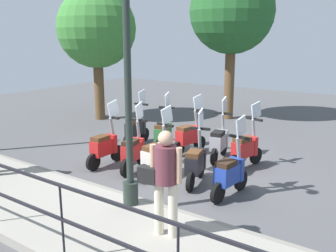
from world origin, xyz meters
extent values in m
plane|color=#4C4C4F|center=(0.00, 0.00, 0.00)|extent=(28.00, 28.00, 0.00)
cube|color=gray|center=(-3.20, 0.00, 0.07)|extent=(2.20, 20.00, 0.15)
cube|color=gray|center=(-2.15, 0.00, 0.07)|extent=(0.10, 20.00, 0.15)
cube|color=black|center=(-4.20, 0.00, 1.20)|extent=(0.04, 16.00, 0.04)
cube|color=black|center=(-4.20, 0.00, 0.73)|extent=(0.04, 16.00, 0.04)
cylinder|color=black|center=(-4.20, -0.89, 0.68)|extent=(0.03, 0.03, 1.05)
cylinder|color=#232D28|center=(-2.40, -0.50, 0.35)|extent=(0.26, 0.26, 0.40)
cylinder|color=#232D28|center=(-2.40, -0.50, 2.19)|extent=(0.12, 0.12, 4.08)
cylinder|color=beige|center=(-2.90, -1.73, 0.56)|extent=(0.14, 0.14, 0.82)
cylinder|color=beige|center=(-2.94, -1.51, 0.56)|extent=(0.14, 0.14, 0.82)
cylinder|color=brown|center=(-2.92, -1.62, 1.25)|extent=(0.38, 0.38, 0.55)
sphere|color=tan|center=(-2.92, -1.62, 1.63)|extent=(0.22, 0.22, 0.22)
cylinder|color=tan|center=(-2.88, -1.81, 1.26)|extent=(0.09, 0.09, 0.52)
cylinder|color=tan|center=(-2.96, -1.42, 1.26)|extent=(0.09, 0.09, 0.52)
cube|color=black|center=(-3.02, -1.37, 1.07)|extent=(0.19, 0.30, 0.24)
cylinder|color=brown|center=(2.77, 5.35, 1.12)|extent=(0.36, 0.36, 2.24)
sphere|color=#387A33|center=(2.77, 5.35, 3.29)|extent=(2.81, 2.81, 2.81)
cylinder|color=brown|center=(5.58, 1.47, 1.37)|extent=(0.36, 0.36, 2.75)
sphere|color=#235B28|center=(5.58, 1.47, 3.88)|extent=(3.01, 3.01, 3.01)
cylinder|color=black|center=(-0.41, -1.70, 0.20)|extent=(0.41, 0.12, 0.40)
cylinder|color=black|center=(-1.24, -1.61, 0.20)|extent=(0.41, 0.12, 0.40)
cube|color=navy|center=(-0.91, -1.65, 0.48)|extent=(0.63, 0.34, 0.36)
cube|color=navy|center=(-0.62, -1.68, 0.50)|extent=(0.15, 0.31, 0.44)
cube|color=black|center=(-0.98, -1.64, 0.71)|extent=(0.43, 0.30, 0.10)
cylinder|color=gray|center=(-0.56, -1.68, 0.85)|extent=(0.19, 0.09, 0.55)
cube|color=black|center=(-0.56, -1.68, 1.13)|extent=(0.11, 0.44, 0.05)
cube|color=silver|center=(-0.50, -1.69, 1.33)|extent=(0.39, 0.07, 0.42)
cylinder|color=black|center=(-0.25, -0.69, 0.20)|extent=(0.41, 0.18, 0.40)
cylinder|color=black|center=(-1.05, -0.91, 0.20)|extent=(0.41, 0.18, 0.40)
cube|color=black|center=(-0.73, -0.82, 0.48)|extent=(0.65, 0.43, 0.36)
cube|color=black|center=(-0.45, -0.74, 0.50)|extent=(0.19, 0.32, 0.44)
cube|color=#4C2D19|center=(-0.80, -0.84, 0.71)|extent=(0.45, 0.36, 0.10)
cylinder|color=gray|center=(-0.40, -0.73, 0.85)|extent=(0.19, 0.12, 0.55)
cube|color=black|center=(-0.40, -0.73, 1.13)|extent=(0.17, 0.44, 0.05)
cube|color=silver|center=(-0.34, -0.71, 1.33)|extent=(0.38, 0.13, 0.42)
cylinder|color=black|center=(-0.38, 0.06, 0.20)|extent=(0.41, 0.11, 0.40)
cylinder|color=black|center=(-1.21, 0.13, 0.20)|extent=(0.41, 0.11, 0.40)
cube|color=beige|center=(-0.88, 0.10, 0.48)|extent=(0.62, 0.33, 0.36)
cube|color=beige|center=(-0.59, 0.08, 0.50)|extent=(0.15, 0.31, 0.44)
cube|color=#4C2D19|center=(-0.95, 0.11, 0.71)|extent=(0.42, 0.29, 0.10)
cylinder|color=gray|center=(-0.53, 0.07, 0.85)|extent=(0.19, 0.09, 0.55)
cube|color=black|center=(-0.53, 0.07, 1.13)|extent=(0.10, 0.44, 0.05)
cube|color=silver|center=(-0.47, 0.07, 1.33)|extent=(0.39, 0.06, 0.42)
cylinder|color=black|center=(-0.36, 0.88, 0.20)|extent=(0.41, 0.17, 0.40)
cylinder|color=black|center=(-1.17, 0.69, 0.20)|extent=(0.41, 0.17, 0.40)
cube|color=#B21E1E|center=(-0.85, 0.76, 0.48)|extent=(0.65, 0.41, 0.36)
cube|color=#B21E1E|center=(-0.57, 0.83, 0.50)|extent=(0.19, 0.32, 0.44)
cube|color=black|center=(-0.92, 0.75, 0.71)|extent=(0.45, 0.35, 0.10)
cylinder|color=gray|center=(-0.51, 0.84, 0.85)|extent=(0.19, 0.11, 0.55)
cube|color=black|center=(-0.51, 0.84, 1.13)|extent=(0.16, 0.44, 0.05)
cube|color=silver|center=(-0.45, 0.86, 1.33)|extent=(0.38, 0.12, 0.42)
cylinder|color=black|center=(-0.48, 1.56, 0.20)|extent=(0.40, 0.09, 0.40)
cylinder|color=black|center=(-1.31, 1.55, 0.20)|extent=(0.40, 0.09, 0.40)
cube|color=#B21E1E|center=(-0.98, 1.55, 0.48)|extent=(0.61, 0.29, 0.36)
cube|color=#B21E1E|center=(-0.69, 1.56, 0.50)|extent=(0.13, 0.30, 0.44)
cube|color=#4C2D19|center=(-1.05, 1.55, 0.71)|extent=(0.40, 0.27, 0.10)
cylinder|color=gray|center=(-0.63, 1.56, 0.85)|extent=(0.18, 0.07, 0.55)
cube|color=black|center=(-0.63, 1.56, 1.13)|extent=(0.07, 0.44, 0.05)
cube|color=silver|center=(-0.57, 1.56, 1.33)|extent=(0.39, 0.04, 0.42)
cylinder|color=black|center=(1.27, -1.34, 0.20)|extent=(0.41, 0.17, 0.40)
cylinder|color=black|center=(0.47, -1.15, 0.20)|extent=(0.41, 0.17, 0.40)
cube|color=#B21E1E|center=(0.79, -1.23, 0.48)|extent=(0.65, 0.41, 0.36)
cube|color=#B21E1E|center=(1.07, -1.29, 0.50)|extent=(0.19, 0.32, 0.44)
cube|color=#4C2D19|center=(0.72, -1.21, 0.71)|extent=(0.45, 0.35, 0.10)
cylinder|color=gray|center=(1.13, -1.31, 0.85)|extent=(0.19, 0.11, 0.55)
cube|color=black|center=(1.13, -1.31, 1.13)|extent=(0.16, 0.44, 0.05)
cube|color=silver|center=(1.19, -1.32, 1.33)|extent=(0.38, 0.12, 0.42)
cylinder|color=black|center=(1.46, -0.39, 0.20)|extent=(0.41, 0.15, 0.40)
cylinder|color=black|center=(0.64, -0.54, 0.20)|extent=(0.41, 0.15, 0.40)
cube|color=gray|center=(0.97, -0.48, 0.48)|extent=(0.64, 0.38, 0.36)
cube|color=gray|center=(1.25, -0.43, 0.50)|extent=(0.17, 0.32, 0.44)
cube|color=black|center=(0.90, -0.50, 0.71)|extent=(0.44, 0.33, 0.10)
cylinder|color=gray|center=(1.31, -0.42, 0.85)|extent=(0.19, 0.10, 0.55)
cube|color=black|center=(1.31, -0.42, 1.13)|extent=(0.14, 0.44, 0.05)
cube|color=silver|center=(1.37, -0.41, 1.33)|extent=(0.39, 0.10, 0.42)
cylinder|color=black|center=(1.45, 0.33, 0.20)|extent=(0.41, 0.16, 0.40)
cylinder|color=black|center=(0.64, 0.49, 0.20)|extent=(0.41, 0.16, 0.40)
cube|color=#B21E1E|center=(0.96, 0.43, 0.48)|extent=(0.64, 0.39, 0.36)
cube|color=#B21E1E|center=(1.25, 0.37, 0.50)|extent=(0.18, 0.32, 0.44)
cube|color=#4C2D19|center=(0.90, 0.44, 0.71)|extent=(0.44, 0.33, 0.10)
cylinder|color=gray|center=(1.31, 0.36, 0.85)|extent=(0.19, 0.11, 0.55)
cube|color=black|center=(1.31, 0.36, 1.13)|extent=(0.15, 0.44, 0.05)
cube|color=silver|center=(1.37, 0.34, 1.33)|extent=(0.39, 0.11, 0.42)
cylinder|color=black|center=(1.30, 1.25, 0.20)|extent=(0.41, 0.19, 0.40)
cylinder|color=black|center=(0.50, 1.02, 0.20)|extent=(0.41, 0.19, 0.40)
cube|color=#2D6B38|center=(0.82, 1.11, 0.48)|extent=(0.65, 0.44, 0.36)
cube|color=#2D6B38|center=(1.10, 1.19, 0.50)|extent=(0.20, 0.32, 0.44)
cube|color=#4C2D19|center=(0.75, 1.09, 0.71)|extent=(0.46, 0.36, 0.10)
cylinder|color=gray|center=(1.16, 1.21, 0.85)|extent=(0.20, 0.12, 0.55)
cube|color=black|center=(1.16, 1.21, 1.13)|extent=(0.18, 0.44, 0.05)
cube|color=silver|center=(1.21, 1.22, 1.33)|extent=(0.38, 0.14, 0.42)
cylinder|color=black|center=(1.32, 2.12, 0.20)|extent=(0.41, 0.12, 0.40)
cylinder|color=black|center=(0.49, 2.04, 0.20)|extent=(0.41, 0.12, 0.40)
cube|color=black|center=(0.82, 2.07, 0.48)|extent=(0.62, 0.34, 0.36)
cube|color=black|center=(1.11, 2.10, 0.50)|extent=(0.15, 0.31, 0.44)
cube|color=#4C2D19|center=(0.75, 2.06, 0.71)|extent=(0.42, 0.30, 0.10)
cylinder|color=gray|center=(1.17, 2.10, 0.85)|extent=(0.19, 0.09, 0.55)
cube|color=black|center=(1.17, 2.10, 1.13)|extent=(0.10, 0.44, 0.05)
cube|color=silver|center=(1.23, 2.11, 1.33)|extent=(0.39, 0.07, 0.42)
camera|label=1|loc=(-7.03, -4.50, 3.02)|focal=40.00mm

